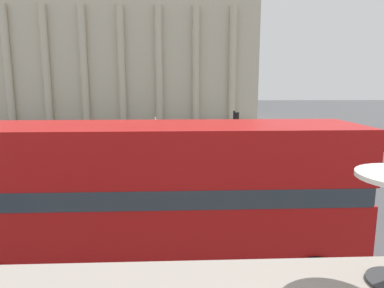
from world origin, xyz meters
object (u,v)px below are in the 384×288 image
Objects in this scene: plaza_building_left at (128,57)px; traffic_light_near at (379,160)px; traffic_light_mid at (235,130)px; pedestrian_yellow at (261,127)px; car_maroon at (213,132)px; double_decker_bus at (157,193)px; pedestrian_black at (64,154)px; car_silver at (104,166)px; pedestrian_white at (155,125)px.

plaza_building_left reaches higher than traffic_light_near.
traffic_light_mid is 2.04× the size of pedestrian_yellow.
traffic_light_mid reaches higher than car_maroon.
pedestrian_black is at bearing 119.78° from double_decker_bus.
double_decker_bus reaches higher than pedestrian_yellow.
car_maroon is 14.47m from pedestrian_black.
traffic_light_mid reaches higher than traffic_light_near.
car_silver is at bearing -162.16° from traffic_light_mid.
double_decker_bus is at bearing -147.51° from pedestrian_white.
double_decker_bus is 3.09× the size of traffic_light_near.
traffic_light_mid is at bearing -169.72° from car_silver.
traffic_light_mid is at bearing 46.28° from pedestrian_yellow.
traffic_light_mid is 0.81× the size of car_silver.
traffic_light_mid is at bearing -128.31° from pedestrian_white.
car_silver is at bearing -8.57° from car_maroon.
traffic_light_near is at bearing -62.87° from traffic_light_mid.
traffic_light_near reaches higher than pedestrian_black.
car_silver is at bearing -161.31° from pedestrian_black.
plaza_building_left is at bearing -39.12° from pedestrian_black.
plaza_building_left is 25.44m from pedestrian_yellow.
double_decker_bus is 22.05m from car_maroon.
pedestrian_black is 1.08× the size of pedestrian_yellow.
car_silver is 15.81m from pedestrian_white.
car_silver is at bearing 153.84° from traffic_light_near.
traffic_light_near is 0.97× the size of traffic_light_mid.
pedestrian_black is at bearing -175.24° from traffic_light_mid.
pedestrian_black is 1.03× the size of pedestrian_white.
traffic_light_mid is 14.53m from pedestrian_white.
plaza_building_left is at bearing -92.34° from car_silver.
car_maroon is 1.00× the size of car_silver.
double_decker_bus is at bearing -108.84° from traffic_light_mid.
car_maroon is at bearing -127.60° from car_silver.
pedestrian_yellow is (4.71, 1.61, 0.26)m from car_maroon.
traffic_light_near is 12.88m from car_silver.
traffic_light_mid is 0.81× the size of car_maroon.
double_decker_bus is at bearing 47.40° from pedestrian_yellow.
traffic_light_near is at bearing -157.12° from pedestrian_black.
double_decker_bus is at bearing 102.22° from car_silver.
pedestrian_white reaches higher than pedestrian_yellow.
plaza_building_left reaches higher than pedestrian_white.
plaza_building_left reaches higher than traffic_light_mid.
double_decker_bus reaches higher than traffic_light_near.
double_decker_bus is 5.68× the size of pedestrian_black.
pedestrian_black is at bearing -89.13° from plaza_building_left.
pedestrian_black is 18.96m from pedestrian_yellow.
pedestrian_black is at bearing -38.89° from car_silver.
car_maroon is at bearing -81.90° from pedestrian_black.
plaza_building_left reaches higher than car_silver.
traffic_light_mid reaches higher than car_silver.
car_silver is 3.00m from pedestrian_black.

